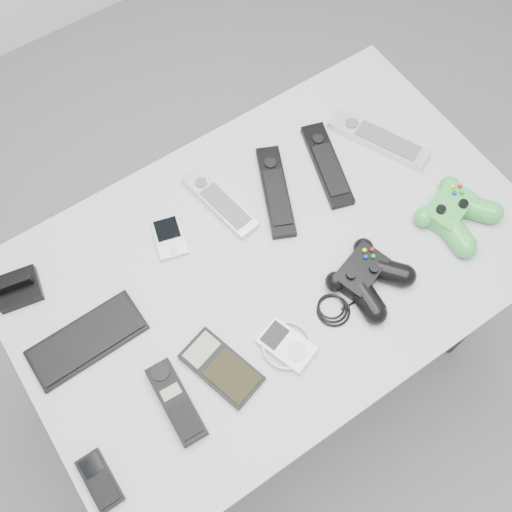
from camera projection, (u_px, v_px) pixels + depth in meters
floor at (297, 353)px, 1.97m from camera, size 3.50×3.50×0.00m
desk at (273, 271)px, 1.35m from camera, size 1.12×0.72×0.75m
pda_keyboard at (87, 340)px, 1.20m from camera, size 0.24×0.10×0.01m
dock_bracket at (16, 287)px, 1.23m from camera, size 0.10×0.09×0.05m
pda at (169, 238)px, 1.30m from camera, size 0.09×0.11×0.02m
remote_silver_a at (220, 202)px, 1.34m from camera, size 0.08×0.21×0.02m
remote_black_a at (276, 191)px, 1.35m from camera, size 0.15×0.23×0.02m
remote_black_b at (327, 164)px, 1.38m from camera, size 0.12×0.23×0.02m
remote_silver_b at (379, 139)px, 1.41m from camera, size 0.15×0.24×0.02m
mobile_phone at (100, 481)px, 1.09m from camera, size 0.05×0.11×0.02m
cordless_handset at (176, 402)px, 1.14m from camera, size 0.06×0.17×0.03m
calculator at (221, 367)px, 1.18m from camera, size 0.12×0.18×0.02m
mp3_player at (287, 345)px, 1.20m from camera, size 0.13×0.14×0.02m
controller_black at (367, 276)px, 1.24m from camera, size 0.30×0.23×0.05m
controller_green at (455, 212)px, 1.31m from camera, size 0.20×0.21×0.05m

